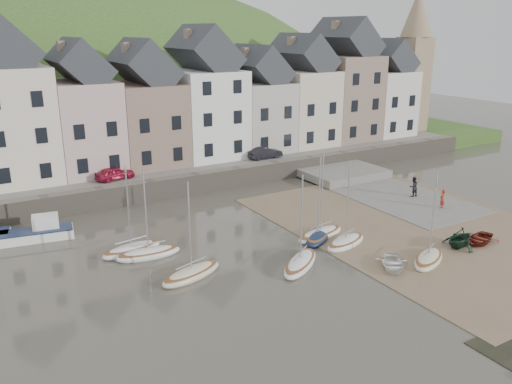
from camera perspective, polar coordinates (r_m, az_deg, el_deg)
ground at (r=35.10m, az=5.05°, el=-7.21°), size 160.00×160.00×0.00m
quay_land at (r=62.31m, az=-12.34°, el=4.16°), size 90.00×30.00×1.50m
quay_street at (r=51.63m, az=-8.26°, el=2.59°), size 70.00×7.00×0.10m
seawall at (r=48.69m, az=-6.63°, el=0.96°), size 70.00×1.20×1.80m
beach at (r=42.04m, az=17.37°, el=-3.68°), size 18.00×26.00×0.06m
slipway at (r=49.98m, az=13.74°, el=-0.01°), size 8.00×18.00×0.12m
hillside at (r=92.77m, az=-20.17°, el=-4.30°), size 134.40×84.00×84.00m
townhouse_terrace at (r=54.35m, az=-8.24°, el=9.54°), size 61.05×8.00×13.93m
church_spire at (r=73.10m, az=16.79°, el=13.91°), size 4.00×4.00×18.00m
sailboat_0 at (r=36.67m, az=-13.37°, el=-6.07°), size 4.43×2.16×6.32m
sailboat_1 at (r=35.80m, az=-11.61°, el=-6.54°), size 4.44×1.82×6.32m
sailboat_2 at (r=32.61m, az=-7.03°, el=-8.76°), size 4.71×2.79×6.32m
sailboat_3 at (r=33.83m, az=4.84°, el=-7.69°), size 4.67×4.02×6.32m
sailboat_4 at (r=38.53m, az=7.02°, el=-4.54°), size 4.62×2.41×6.32m
sailboat_5 at (r=38.10m, az=6.74°, el=-4.78°), size 3.95×3.57×6.32m
sailboat_6 at (r=37.38m, az=9.73°, el=-5.37°), size 4.22×2.58×6.32m
sailboat_7 at (r=36.07m, az=18.24°, el=-6.90°), size 4.22×3.16×6.32m
motorboat_2 at (r=40.92m, az=-22.59°, el=-3.99°), size 5.32×2.52×1.70m
rowboat_white at (r=34.45m, az=14.66°, el=-7.57°), size 3.46×3.58×0.60m
rowboat_green at (r=38.91m, az=21.28°, el=-4.63°), size 2.96×2.64×1.43m
rowboat_red at (r=40.33m, az=23.12°, el=-4.70°), size 3.43×2.86×0.61m
person_red at (r=46.54m, az=19.59°, el=-0.70°), size 0.67×0.53×1.62m
person_dark at (r=48.93m, az=16.73°, el=0.56°), size 0.88×0.69×1.81m
car_left at (r=48.49m, az=-15.09°, el=1.98°), size 3.65×1.90×1.19m
car_right at (r=54.63m, az=0.99°, el=4.30°), size 3.67×1.29×1.21m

